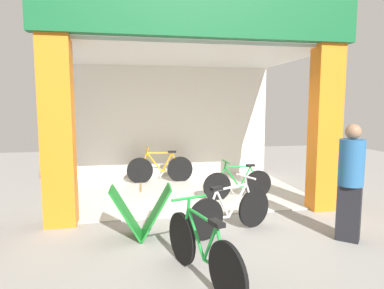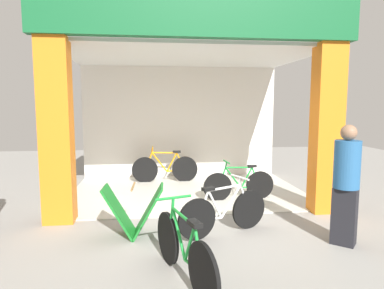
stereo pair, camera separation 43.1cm
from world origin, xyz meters
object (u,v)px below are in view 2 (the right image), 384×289
object	(u,v)px
bicycle_parked_1	(224,212)
pedestrian_1	(346,183)
bicycle_inside_0	(239,184)
bicycle_parked_0	(184,251)
sandwich_board_sign	(134,211)
bicycle_inside_1	(165,168)

from	to	relation	value
bicycle_parked_1	pedestrian_1	size ratio (longest dim) A/B	0.87
bicycle_inside_0	pedestrian_1	xyz separation A→B (m)	(0.87, -2.27, 0.53)
bicycle_parked_0	bicycle_parked_1	distance (m)	1.48
bicycle_parked_0	pedestrian_1	xyz separation A→B (m)	(2.29, 0.74, 0.50)
sandwich_board_sign	pedestrian_1	distance (m)	2.99
bicycle_inside_1	sandwich_board_sign	size ratio (longest dim) A/B	1.84
bicycle_parked_0	bicycle_parked_1	size ratio (longest dim) A/B	1.07
bicycle_inside_0	bicycle_inside_1	size ratio (longest dim) A/B	0.90
bicycle_parked_0	pedestrian_1	distance (m)	2.46
sandwich_board_sign	pedestrian_1	bearing A→B (deg)	-12.19
bicycle_parked_1	sandwich_board_sign	xyz separation A→B (m)	(-1.32, 0.08, 0.04)
bicycle_inside_0	bicycle_parked_1	bearing A→B (deg)	-111.80
bicycle_inside_0	bicycle_parked_1	xyz separation A→B (m)	(-0.69, -1.73, 0.02)
bicycle_inside_1	sandwich_board_sign	bearing A→B (deg)	-99.92
bicycle_parked_1	sandwich_board_sign	distance (m)	1.32
bicycle_parked_1	bicycle_inside_1	bearing A→B (deg)	101.77
bicycle_inside_1	sandwich_board_sign	xyz separation A→B (m)	(-0.60, -3.40, 0.02)
bicycle_inside_0	sandwich_board_sign	distance (m)	2.60
bicycle_parked_0	sandwich_board_sign	world-z (taller)	bicycle_parked_0
bicycle_parked_1	pedestrian_1	bearing A→B (deg)	-19.23
bicycle_parked_1	bicycle_parked_0	bearing A→B (deg)	-119.26
bicycle_inside_0	bicycle_inside_1	distance (m)	2.25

